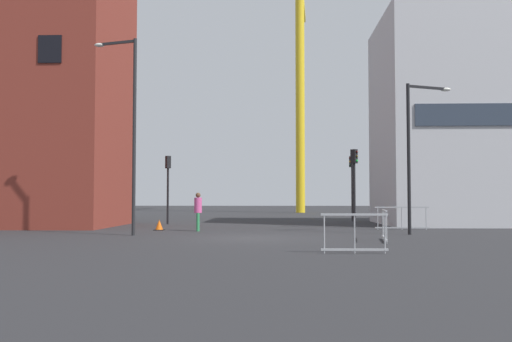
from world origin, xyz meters
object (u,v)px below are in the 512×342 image
streetlamp_tall (130,119)px  traffic_light_crosswalk (354,175)px  traffic_light_far (168,178)px  traffic_cone_on_verge (159,225)px  traffic_light_median (352,178)px  construction_crane (300,60)px  pedestrian_walking (198,209)px  streetlamp_short (415,142)px

streetlamp_tall → traffic_light_crosswalk: (9.78, 5.81, -2.02)m
traffic_light_far → traffic_cone_on_verge: bearing=-82.7°
traffic_cone_on_verge → traffic_light_median: bearing=45.5°
construction_crane → traffic_light_median: construction_crane is taller
traffic_light_crosswalk → pedestrian_walking: bearing=-158.3°
streetlamp_short → traffic_light_crosswalk: streetlamp_short is taller
construction_crane → traffic_light_far: bearing=-109.1°
streetlamp_tall → traffic_light_median: size_ratio=1.91×
traffic_light_median → streetlamp_short: bearing=-86.1°
traffic_light_median → pedestrian_walking: bearing=-127.1°
traffic_light_crosswalk → streetlamp_short: bearing=-69.3°
streetlamp_tall → traffic_light_median: bearing=52.4°
traffic_cone_on_verge → traffic_light_far: bearing=97.3°
traffic_light_crosswalk → construction_crane: bearing=93.0°
traffic_light_far → traffic_cone_on_verge: 6.34m
construction_crane → traffic_cone_on_verge: construction_crane is taller
traffic_light_crosswalk → streetlamp_tall: bearing=-149.3°
traffic_light_crosswalk → traffic_light_median: bearing=83.3°
streetlamp_tall → traffic_light_crosswalk: streetlamp_tall is taller
traffic_light_crosswalk → traffic_cone_on_verge: 9.86m
pedestrian_walking → traffic_cone_on_verge: (-1.89, 0.65, -0.78)m
streetlamp_tall → traffic_light_median: (10.74, 13.93, -1.88)m
streetlamp_tall → traffic_light_far: bearing=91.5°
streetlamp_tall → streetlamp_short: bearing=4.7°
traffic_light_far → construction_crane: bearing=70.9°
streetlamp_tall → traffic_light_median: streetlamp_tall is taller
traffic_cone_on_verge → pedestrian_walking: bearing=-19.1°
construction_crane → traffic_cone_on_verge: 34.87m
construction_crane → traffic_light_median: size_ratio=5.61×
traffic_light_crosswalk → pedestrian_walking: 8.12m
pedestrian_walking → traffic_cone_on_verge: pedestrian_walking is taller
traffic_light_far → pedestrian_walking: size_ratio=2.24×
traffic_light_crosswalk → traffic_cone_on_verge: size_ratio=7.98×
streetlamp_tall → streetlamp_short: (11.61, 0.96, -0.87)m
traffic_light_crosswalk → pedestrian_walking: (-7.39, -2.94, -1.62)m
streetlamp_short → pedestrian_walking: size_ratio=3.59×
streetlamp_short → traffic_light_crosswalk: size_ratio=1.59×
streetlamp_short → traffic_light_far: size_ratio=1.60×
traffic_light_median → construction_crane: bearing=97.0°
traffic_light_far → traffic_light_median: 11.90m
traffic_light_median → pedestrian_walking: size_ratio=2.40×
streetlamp_tall → traffic_light_median: 17.69m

